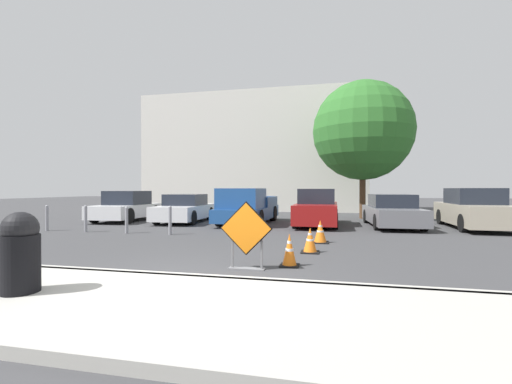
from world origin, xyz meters
TOP-DOWN VIEW (x-y plane):
  - ground_plane at (0.00, 10.00)m, footprint 96.00×96.00m
  - sidewalk_strip at (0.00, -1.40)m, footprint 27.71×2.80m
  - curb_lip at (0.00, 0.00)m, footprint 27.71×0.20m
  - road_closed_sign at (0.83, 1.12)m, footprint 1.06×0.20m
  - traffic_cone_nearest at (1.63, 1.59)m, footprint 0.39×0.39m
  - traffic_cone_second at (1.95, 3.18)m, footprint 0.44×0.44m
  - traffic_cone_third at (2.15, 4.80)m, footprint 0.49×0.49m
  - parked_car_nearest at (-7.40, 9.75)m, footprint 2.07×4.17m
  - parked_car_second at (-4.32, 9.77)m, footprint 2.03×4.23m
  - pickup_truck at (-1.24, 9.50)m, footprint 2.07×5.06m
  - parked_car_third at (1.86, 9.63)m, footprint 1.81×4.46m
  - parked_car_fourth at (4.95, 9.81)m, footprint 2.02×4.60m
  - parked_car_fifth at (8.04, 9.81)m, footprint 2.00×4.75m
  - trash_bin at (-1.78, -1.42)m, footprint 0.50×0.50m
  - bollard_nearest at (-2.96, 5.49)m, footprint 0.12×0.12m
  - bollard_second at (-4.63, 5.49)m, footprint 0.12×0.12m
  - bollard_third at (-6.30, 5.49)m, footprint 0.12×0.12m
  - bollard_fourth at (-7.98, 5.49)m, footprint 0.12×0.12m
  - building_facade_backdrop at (-3.26, 20.29)m, footprint 16.33×5.00m
  - street_tree_behind_lot at (4.10, 13.65)m, footprint 5.26×5.26m

SIDE VIEW (x-z plane):
  - ground_plane at x=0.00m, z-range 0.00..0.00m
  - sidewalk_strip at x=0.00m, z-range 0.00..0.14m
  - curb_lip at x=0.00m, z-range 0.00..0.14m
  - traffic_cone_second at x=1.95m, z-range -0.01..0.62m
  - traffic_cone_third at x=2.15m, z-range -0.01..0.66m
  - traffic_cone_nearest at x=1.63m, z-range -0.01..0.66m
  - bollard_second at x=-4.63m, z-range 0.03..0.97m
  - bollard_fourth at x=-7.98m, z-range 0.03..1.00m
  - bollard_third at x=-6.30m, z-range 0.03..1.01m
  - bollard_nearest at x=-2.96m, z-range 0.03..1.03m
  - parked_car_second at x=-4.32m, z-range -0.04..1.28m
  - parked_car_fourth at x=4.95m, z-range -0.05..1.30m
  - parked_car_nearest at x=-7.40m, z-range -0.06..1.42m
  - road_closed_sign at x=0.83m, z-range 0.03..1.37m
  - trash_bin at x=-1.78m, z-range 0.15..1.27m
  - pickup_truck at x=-1.24m, z-range -0.08..1.52m
  - parked_car_third at x=1.86m, z-range -0.07..1.51m
  - parked_car_fifth at x=8.04m, z-range -0.07..1.54m
  - building_facade_backdrop at x=-3.26m, z-range 0.00..8.55m
  - street_tree_behind_lot at x=4.10m, z-range 1.02..8.32m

